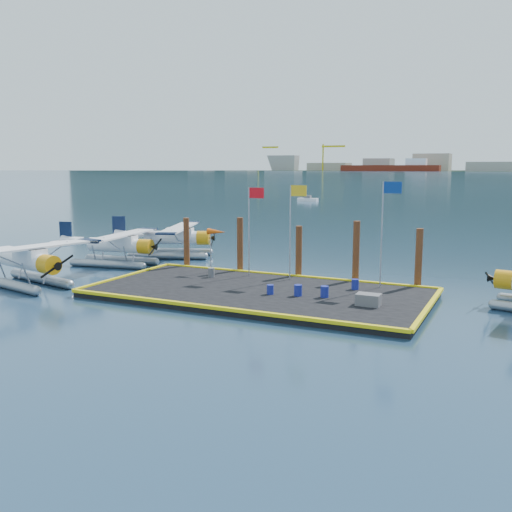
{
  "coord_description": "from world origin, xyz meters",
  "views": [
    {
      "loc": [
        14.34,
        -30.6,
        7.83
      ],
      "look_at": [
        -1.12,
        2.0,
        2.11
      ],
      "focal_mm": 40.0,
      "sensor_mm": 36.0,
      "label": 1
    }
  ],
  "objects_px": {
    "crate": "(368,300)",
    "piling_2": "(299,254)",
    "drum_0": "(211,272)",
    "seaplane_c": "(175,240)",
    "seaplane_a": "(27,263)",
    "seaplane_b": "(118,247)",
    "flagpole_blue": "(385,218)",
    "piling_0": "(187,244)",
    "piling_3": "(356,254)",
    "drum_1": "(298,290)",
    "flagpole_red": "(252,218)",
    "drum_4": "(355,284)",
    "drum_2": "(325,292)",
    "windsock": "(216,233)",
    "flagpole_yellow": "(293,218)",
    "drum_3": "(270,290)",
    "piling_1": "(240,247)",
    "piling_4": "(419,260)"
  },
  "relations": [
    {
      "from": "seaplane_b",
      "to": "drum_1",
      "type": "distance_m",
      "value": 18.15
    },
    {
      "from": "seaplane_a",
      "to": "flagpole_blue",
      "type": "bearing_deg",
      "value": 122.37
    },
    {
      "from": "seaplane_a",
      "to": "drum_4",
      "type": "bearing_deg",
      "value": 120.72
    },
    {
      "from": "flagpole_yellow",
      "to": "drum_3",
      "type": "bearing_deg",
      "value": -84.69
    },
    {
      "from": "drum_2",
      "to": "piling_2",
      "type": "bearing_deg",
      "value": 123.86
    },
    {
      "from": "flagpole_red",
      "to": "flagpole_blue",
      "type": "xyz_separation_m",
      "value": [
        8.99,
        -0.0,
        0.29
      ]
    },
    {
      "from": "flagpole_yellow",
      "to": "drum_4",
      "type": "bearing_deg",
      "value": -14.42
    },
    {
      "from": "seaplane_c",
      "to": "piling_2",
      "type": "distance_m",
      "value": 14.35
    },
    {
      "from": "piling_3",
      "to": "piling_2",
      "type": "bearing_deg",
      "value": 180.0
    },
    {
      "from": "piling_4",
      "to": "drum_1",
      "type": "bearing_deg",
      "value": -134.25
    },
    {
      "from": "flagpole_red",
      "to": "piling_2",
      "type": "distance_m",
      "value": 4.07
    },
    {
      "from": "seaplane_b",
      "to": "flagpole_blue",
      "type": "xyz_separation_m",
      "value": [
        21.25,
        -1.14,
        3.21
      ]
    },
    {
      "from": "drum_4",
      "to": "flagpole_red",
      "type": "bearing_deg",
      "value": 171.18
    },
    {
      "from": "crate",
      "to": "flagpole_blue",
      "type": "distance_m",
      "value": 6.26
    },
    {
      "from": "drum_1",
      "to": "piling_2",
      "type": "relative_size",
      "value": 0.17
    },
    {
      "from": "drum_3",
      "to": "drum_4",
      "type": "bearing_deg",
      "value": 39.84
    },
    {
      "from": "windsock",
      "to": "piling_0",
      "type": "xyz_separation_m",
      "value": [
        -3.47,
        1.6,
        -1.23
      ]
    },
    {
      "from": "seaplane_c",
      "to": "piling_2",
      "type": "relative_size",
      "value": 2.58
    },
    {
      "from": "drum_2",
      "to": "piling_0",
      "type": "relative_size",
      "value": 0.16
    },
    {
      "from": "drum_0",
      "to": "crate",
      "type": "bearing_deg",
      "value": -15.84
    },
    {
      "from": "drum_1",
      "to": "drum_4",
      "type": "distance_m",
      "value": 4.01
    },
    {
      "from": "piling_0",
      "to": "piling_2",
      "type": "bearing_deg",
      "value": 0.0
    },
    {
      "from": "drum_2",
      "to": "piling_3",
      "type": "xyz_separation_m",
      "value": [
        0.24,
        5.6,
        1.42
      ]
    },
    {
      "from": "windsock",
      "to": "piling_1",
      "type": "bearing_deg",
      "value": 57.34
    },
    {
      "from": "seaplane_c",
      "to": "flagpole_blue",
      "type": "distance_m",
      "value": 20.96
    },
    {
      "from": "seaplane_c",
      "to": "drum_4",
      "type": "xyz_separation_m",
      "value": [
        18.16,
        -7.9,
        -0.82
      ]
    },
    {
      "from": "seaplane_b",
      "to": "flagpole_red",
      "type": "distance_m",
      "value": 12.65
    },
    {
      "from": "piling_0",
      "to": "piling_3",
      "type": "height_order",
      "value": "piling_3"
    },
    {
      "from": "seaplane_c",
      "to": "seaplane_a",
      "type": "bearing_deg",
      "value": -27.02
    },
    {
      "from": "seaplane_a",
      "to": "drum_0",
      "type": "relative_size",
      "value": 16.28
    },
    {
      "from": "drum_2",
      "to": "drum_3",
      "type": "xyz_separation_m",
      "value": [
        -3.13,
        -0.61,
        -0.04
      ]
    },
    {
      "from": "seaplane_c",
      "to": "drum_1",
      "type": "xyz_separation_m",
      "value": [
        15.65,
        -11.02,
        -0.81
      ]
    },
    {
      "from": "drum_4",
      "to": "piling_2",
      "type": "relative_size",
      "value": 0.16
    },
    {
      "from": "crate",
      "to": "piling_2",
      "type": "relative_size",
      "value": 0.34
    },
    {
      "from": "flagpole_red",
      "to": "piling_1",
      "type": "distance_m",
      "value": 3.28
    },
    {
      "from": "crate",
      "to": "flagpole_yellow",
      "type": "height_order",
      "value": "flagpole_yellow"
    },
    {
      "from": "seaplane_b",
      "to": "drum_3",
      "type": "bearing_deg",
      "value": 61.46
    },
    {
      "from": "piling_0",
      "to": "flagpole_yellow",
      "type": "bearing_deg",
      "value": -9.86
    },
    {
      "from": "piling_1",
      "to": "piling_4",
      "type": "xyz_separation_m",
      "value": [
        12.5,
        0.0,
        -0.1
      ]
    },
    {
      "from": "seaplane_c",
      "to": "flagpole_yellow",
      "type": "relative_size",
      "value": 1.58
    },
    {
      "from": "drum_0",
      "to": "flagpole_blue",
      "type": "relative_size",
      "value": 0.1
    },
    {
      "from": "drum_1",
      "to": "flagpole_red",
      "type": "bearing_deg",
      "value": 139.56
    },
    {
      "from": "crate",
      "to": "flagpole_red",
      "type": "distance_m",
      "value": 11.1
    },
    {
      "from": "crate",
      "to": "piling_0",
      "type": "relative_size",
      "value": 0.32
    },
    {
      "from": "piling_3",
      "to": "seaplane_c",
      "type": "bearing_deg",
      "value": 163.59
    },
    {
      "from": "drum_2",
      "to": "piling_3",
      "type": "height_order",
      "value": "piling_3"
    },
    {
      "from": "drum_4",
      "to": "piling_3",
      "type": "bearing_deg",
      "value": 105.26
    },
    {
      "from": "drum_3",
      "to": "piling_1",
      "type": "height_order",
      "value": "piling_1"
    },
    {
      "from": "drum_0",
      "to": "flagpole_red",
      "type": "bearing_deg",
      "value": 33.79
    },
    {
      "from": "flagpole_red",
      "to": "piling_0",
      "type": "relative_size",
      "value": 1.5
    }
  ]
}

